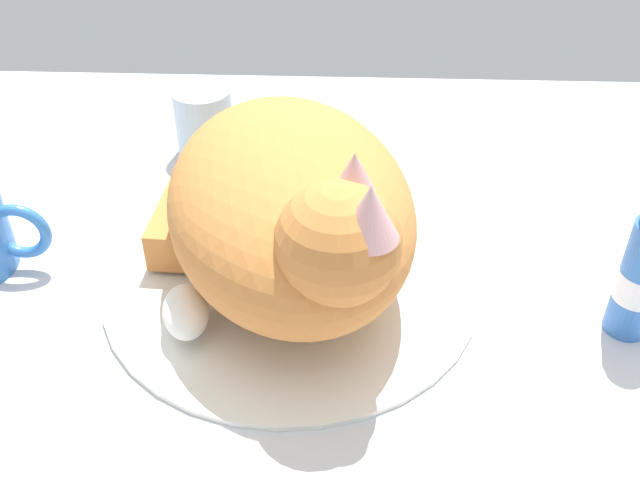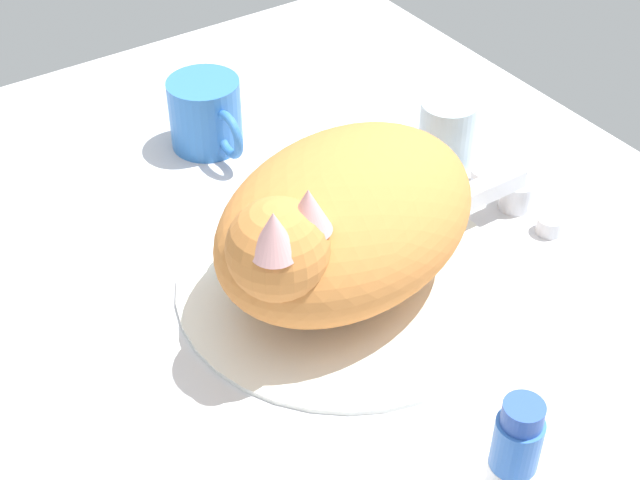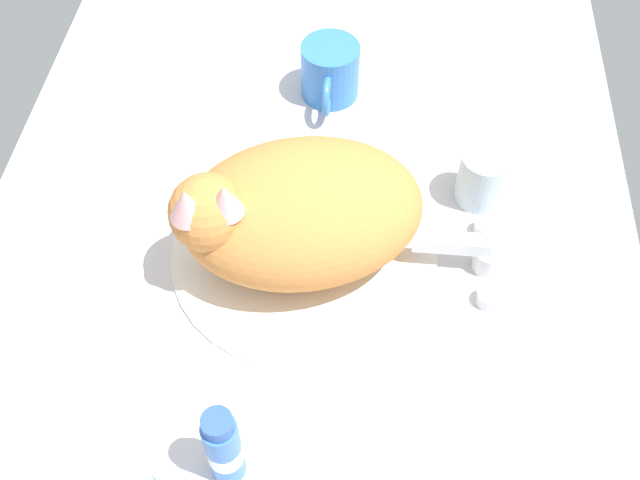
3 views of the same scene
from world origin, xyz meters
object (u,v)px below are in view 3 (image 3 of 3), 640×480
object	(u,v)px
toothpaste_bottle	(224,448)
faucet	(475,254)
cat	(294,211)
coffee_mug	(330,72)
rinse_cup	(482,177)

from	to	relation	value
toothpaste_bottle	faucet	bearing A→B (deg)	137.40
faucet	cat	size ratio (longest dim) A/B	0.41
coffee_mug	rinse_cup	xyz separation A→B (cm)	(17.63, 20.76, -0.37)
coffee_mug	toothpaste_bottle	xyz separation A→B (cm)	(56.11, -5.51, 1.53)
faucet	rinse_cup	size ratio (longest dim) A/B	1.74
rinse_cup	faucet	bearing A→B (deg)	-5.27
rinse_cup	toothpaste_bottle	bearing A→B (deg)	-34.33
coffee_mug	toothpaste_bottle	world-z (taller)	toothpaste_bottle
faucet	toothpaste_bottle	world-z (taller)	toothpaste_bottle
rinse_cup	cat	bearing A→B (deg)	-63.49
toothpaste_bottle	coffee_mug	bearing A→B (deg)	174.39
cat	rinse_cup	size ratio (longest dim) A/B	4.26
cat	rinse_cup	bearing A→B (deg)	116.51
rinse_cup	toothpaste_bottle	world-z (taller)	toothpaste_bottle
faucet	coffee_mug	xyz separation A→B (cm)	(-28.63, -19.75, 1.80)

